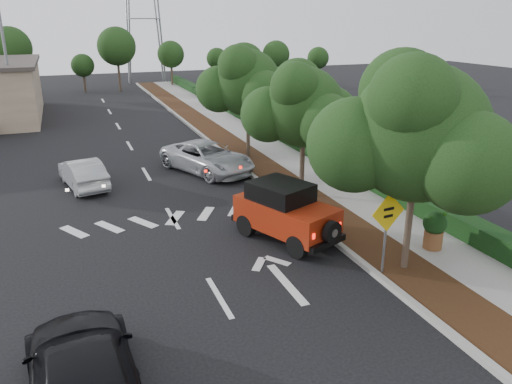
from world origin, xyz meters
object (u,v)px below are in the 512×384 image
black_suv_oncoming (84,376)px  silver_suv_ahead (207,157)px  red_jeep (282,211)px  speed_hump_sign (387,222)px

black_suv_oncoming → silver_suv_ahead: bearing=-117.3°
silver_suv_ahead → black_suv_oncoming: (-6.43, -14.28, 0.02)m
red_jeep → black_suv_oncoming: bearing=-161.2°
red_jeep → speed_hump_sign: speed_hump_sign is taller
black_suv_oncoming → speed_hump_sign: speed_hump_sign is taller
red_jeep → silver_suv_ahead: (-0.25, 8.41, -0.27)m
red_jeep → speed_hump_sign: (1.67, -3.48, 0.70)m
black_suv_oncoming → red_jeep: bearing=-141.7°
black_suv_oncoming → speed_hump_sign: 8.74m
red_jeep → speed_hump_sign: 3.92m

